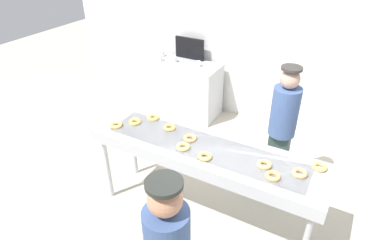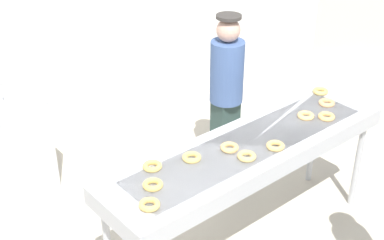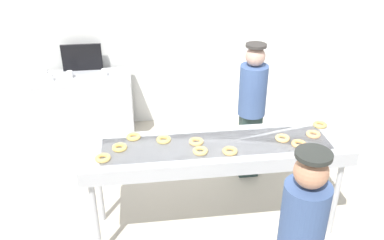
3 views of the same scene
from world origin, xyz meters
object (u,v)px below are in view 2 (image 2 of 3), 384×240
glazed_donut_2 (275,146)px  glazed_donut_6 (327,116)px  fryer_conveyor (250,152)px  glazed_donut_9 (320,91)px  glazed_donut_5 (192,157)px  glazed_donut_0 (306,116)px  worker_baker (226,91)px  glazed_donut_8 (247,156)px  glazed_donut_10 (229,147)px  glazed_donut_3 (327,103)px  glazed_donut_7 (152,166)px  glazed_donut_4 (153,185)px  glazed_donut_1 (149,205)px

glazed_donut_2 → glazed_donut_6: (0.67, 0.04, 0.00)m
fryer_conveyor → glazed_donut_2: glazed_donut_2 is taller
glazed_donut_2 → glazed_donut_9: 1.09m
fryer_conveyor → glazed_donut_5: glazed_donut_5 is taller
glazed_donut_9 → glazed_donut_0: bearing=-155.4°
glazed_donut_0 → glazed_donut_9: bearing=24.6°
worker_baker → glazed_donut_8: bearing=44.6°
glazed_donut_8 → glazed_donut_10: 0.17m
glazed_donut_5 → worker_baker: bearing=35.6°
fryer_conveyor → glazed_donut_3: (0.97, 0.02, 0.10)m
fryer_conveyor → glazed_donut_3: 0.98m
glazed_donut_6 → worker_baker: bearing=100.1°
fryer_conveyor → glazed_donut_7: 0.82m
glazed_donut_5 → glazed_donut_9: 1.61m
fryer_conveyor → worker_baker: size_ratio=1.51×
glazed_donut_5 → glazed_donut_8: bearing=-37.7°
glazed_donut_4 → glazed_donut_10: (0.72, 0.01, 0.00)m
fryer_conveyor → glazed_donut_2: (0.09, -0.17, 0.10)m
glazed_donut_0 → glazed_donut_6: size_ratio=1.00×
glazed_donut_2 → glazed_donut_9: bearing=20.2°
glazed_donut_6 → glazed_donut_0: bearing=134.4°
glazed_donut_0 → glazed_donut_10: 0.84m
glazed_donut_1 → glazed_donut_5: size_ratio=1.00×
glazed_donut_9 → glazed_donut_10: same height
glazed_donut_8 → worker_baker: 1.28m
glazed_donut_4 → glazed_donut_6: 1.69m
glazed_donut_1 → glazed_donut_3: bearing=4.5°
glazed_donut_10 → glazed_donut_4: bearing=-179.2°
glazed_donut_0 → fryer_conveyor: bearing=179.0°
glazed_donut_5 → glazed_donut_7: size_ratio=1.00×
glazed_donut_1 → glazed_donut_4: 0.22m
glazed_donut_2 → glazed_donut_3: size_ratio=1.00×
glazed_donut_2 → glazed_donut_8: 0.27m
glazed_donut_10 → glazed_donut_0: bearing=-3.2°
glazed_donut_1 → glazed_donut_8: (0.88, 0.00, 0.00)m
glazed_donut_0 → glazed_donut_4: same height
glazed_donut_3 → glazed_donut_5: same height
glazed_donut_5 → worker_baker: 1.33m
fryer_conveyor → glazed_donut_3: bearing=1.3°
glazed_donut_0 → glazed_donut_6: bearing=-45.6°
glazed_donut_0 → glazed_donut_4: (-1.56, 0.04, 0.00)m
glazed_donut_0 → glazed_donut_1: size_ratio=1.00×
glazed_donut_9 → glazed_donut_2: bearing=-159.8°
glazed_donut_3 → glazed_donut_8: size_ratio=1.00×
fryer_conveyor → glazed_donut_4: (-0.91, 0.02, 0.10)m
glazed_donut_1 → glazed_donut_9: size_ratio=1.00×
glazed_donut_1 → glazed_donut_10: 0.89m
glazed_donut_1 → glazed_donut_10: same height
glazed_donut_0 → glazed_donut_8: same height
glazed_donut_8 → glazed_donut_9: (1.29, 0.34, 0.00)m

